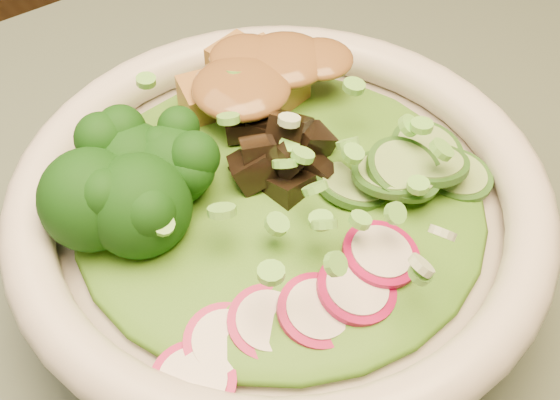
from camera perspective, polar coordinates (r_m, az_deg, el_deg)
salad_bowl at (r=0.41m, az=0.00°, el=-1.89°), size 0.28×0.28×0.08m
lettuce_bed at (r=0.40m, az=0.00°, el=0.10°), size 0.21×0.21×0.02m
broccoli_florets at (r=0.38m, az=-9.56°, el=0.37°), size 0.09×0.08×0.05m
radish_slices at (r=0.35m, az=2.31°, el=-7.56°), size 0.12×0.05×0.02m
cucumber_slices at (r=0.40m, az=9.60°, el=2.31°), size 0.08×0.08×0.04m
mushroom_heap at (r=0.39m, az=-0.29°, el=2.86°), size 0.08×0.08×0.04m
tofu_cubes at (r=0.43m, az=-1.17°, el=7.55°), size 0.10×0.07×0.04m
peanut_sauce at (r=0.43m, az=-1.20°, el=8.92°), size 0.07×0.06×0.02m
scallion_garnish at (r=0.38m, az=0.00°, el=2.64°), size 0.20×0.20×0.02m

